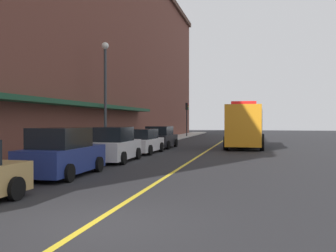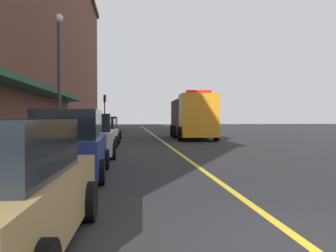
% 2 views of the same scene
% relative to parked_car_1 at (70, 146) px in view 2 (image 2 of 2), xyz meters
% --- Properties ---
extents(ground_plane, '(112.00, 112.00, 0.00)m').
position_rel_parked_car_1_xyz_m(ground_plane, '(3.92, 19.00, -0.86)').
color(ground_plane, '#232326').
extents(sidewalk_left, '(2.40, 70.00, 0.15)m').
position_rel_parked_car_1_xyz_m(sidewalk_left, '(-2.28, 19.00, -0.79)').
color(sidewalk_left, '#ADA8A0').
rests_on(sidewalk_left, ground).
extents(lane_center_stripe, '(0.16, 70.00, 0.01)m').
position_rel_parked_car_1_xyz_m(lane_center_stripe, '(3.92, 19.00, -0.86)').
color(lane_center_stripe, gold).
rests_on(lane_center_stripe, ground).
extents(brick_building_left, '(9.25, 64.00, 18.26)m').
position_rel_parked_car_1_xyz_m(brick_building_left, '(-7.52, 17.99, 8.28)').
color(brick_building_left, brown).
rests_on(brick_building_left, ground).
extents(parked_car_1, '(2.06, 4.39, 1.86)m').
position_rel_parked_car_1_xyz_m(parked_car_1, '(0.00, 0.00, 0.00)').
color(parked_car_1, navy).
rests_on(parked_car_1, ground).
extents(parked_car_2, '(2.13, 4.38, 1.80)m').
position_rel_parked_car_1_xyz_m(parked_car_2, '(0.04, 5.42, -0.02)').
color(parked_car_2, silver).
rests_on(parked_car_2, ground).
extents(parked_car_3, '(2.06, 4.45, 1.59)m').
position_rel_parked_car_1_xyz_m(parked_car_3, '(0.03, 10.73, -0.11)').
color(parked_car_3, silver).
rests_on(parked_car_3, ground).
extents(parked_car_4, '(2.16, 4.22, 1.70)m').
position_rel_parked_car_1_xyz_m(parked_car_4, '(-0.02, 15.75, -0.07)').
color(parked_car_4, black).
rests_on(parked_car_4, ground).
extents(utility_truck, '(3.01, 8.40, 3.52)m').
position_rel_parked_car_1_xyz_m(utility_truck, '(6.51, 17.55, 0.81)').
color(utility_truck, orange).
rests_on(utility_truck, ground).
extents(parking_meter_1, '(0.14, 0.18, 1.33)m').
position_rel_parked_car_1_xyz_m(parking_meter_1, '(-1.43, 6.00, 0.20)').
color(parking_meter_1, '#4C4C51').
rests_on(parking_meter_1, sidewalk_left).
extents(street_lamp_left, '(0.44, 0.44, 6.94)m').
position_rel_parked_car_1_xyz_m(street_lamp_left, '(-2.03, 9.41, 3.54)').
color(street_lamp_left, '#33383D').
rests_on(street_lamp_left, sidewalk_left).
extents(traffic_light_near, '(0.38, 0.36, 4.30)m').
position_rel_parked_car_1_xyz_m(traffic_light_near, '(-1.37, 35.68, 2.29)').
color(traffic_light_near, '#232326').
rests_on(traffic_light_near, sidewalk_left).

